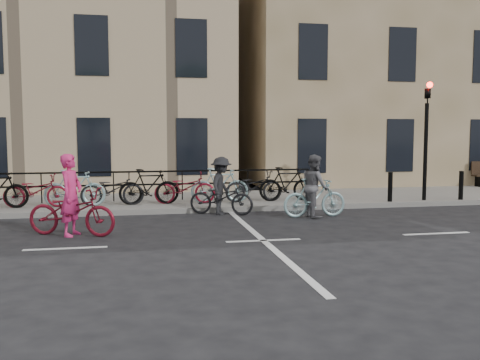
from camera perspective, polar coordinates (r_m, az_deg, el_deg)
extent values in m
plane|color=black|center=(11.34, 2.51, -6.49)|extent=(120.00, 120.00, 0.00)
cube|color=slate|center=(17.00, -15.64, -2.47)|extent=(46.00, 4.00, 0.15)
cube|color=#8C7754|center=(26.74, 15.25, 13.36)|extent=(14.00, 10.00, 12.00)
cylinder|color=black|center=(17.52, 19.18, 2.83)|extent=(0.12, 0.12, 3.00)
imported|color=black|center=(17.56, 19.37, 9.20)|extent=(0.15, 0.18, 0.90)
sphere|color=#FF0C05|center=(17.46, 19.58, 9.55)|extent=(0.18, 0.18, 0.18)
cylinder|color=black|center=(16.94, 15.73, -0.71)|extent=(0.14, 0.14, 0.90)
cylinder|color=black|center=(18.14, 22.51, -0.53)|extent=(0.14, 0.14, 0.90)
cube|color=black|center=(22.65, 24.08, -0.14)|extent=(0.06, 0.38, 0.40)
cube|color=black|center=(16.77, -11.54, -0.59)|extent=(11.45, 0.04, 0.95)
imported|color=maroon|center=(16.12, -20.94, -1.07)|extent=(1.80, 0.63, 0.95)
imported|color=#91BABE|center=(15.97, -17.23, -0.83)|extent=(1.75, 0.49, 1.05)
imported|color=black|center=(15.89, -13.46, -0.96)|extent=(1.80, 0.63, 0.95)
imported|color=black|center=(15.88, -9.68, -0.70)|extent=(1.75, 0.49, 1.05)
imported|color=maroon|center=(15.94, -5.90, -0.82)|extent=(1.80, 0.63, 0.95)
imported|color=#91BABE|center=(16.06, -2.17, -0.56)|extent=(1.75, 0.49, 1.05)
imported|color=black|center=(16.26, 1.49, -0.67)|extent=(1.80, 0.63, 0.95)
imported|color=black|center=(16.51, 5.05, -0.42)|extent=(1.75, 0.49, 1.05)
imported|color=maroon|center=(12.34, -17.51, -3.25)|extent=(2.15, 1.41, 1.07)
imported|color=#DC266D|center=(12.29, -17.56, -1.54)|extent=(0.65, 0.77, 1.81)
imported|color=#91BABE|center=(14.42, 7.96, -1.89)|extent=(1.76, 0.55, 1.05)
imported|color=#56555A|center=(14.39, 7.98, -0.63)|extent=(0.67, 0.84, 1.68)
imported|color=black|center=(14.74, -2.01, -1.89)|extent=(1.89, 1.32, 0.94)
imported|color=black|center=(14.70, -2.01, -0.62)|extent=(0.97, 1.19, 1.60)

